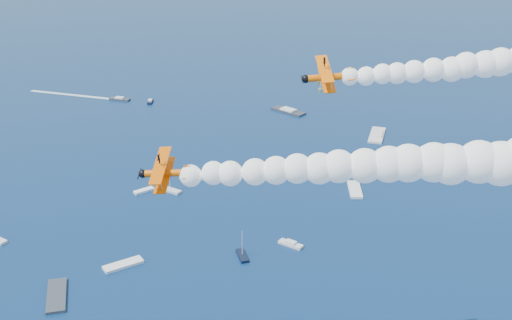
# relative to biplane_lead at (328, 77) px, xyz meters

# --- Properties ---
(biplane_lead) EXTENTS (9.89, 11.34, 7.52)m
(biplane_lead) POSITION_rel_biplane_lead_xyz_m (0.00, 0.00, 0.00)
(biplane_lead) COLOR #FF6805
(biplane_trail) EXTENTS (7.65, 8.97, 6.59)m
(biplane_trail) POSITION_rel_biplane_lead_xyz_m (-16.99, -27.62, -5.07)
(biplane_trail) COLOR #ED5C04
(smoke_trail_trail) EXTENTS (67.40, 20.23, 11.96)m
(smoke_trail_trail) POSITION_rel_biplane_lead_xyz_m (15.72, -24.13, -2.54)
(smoke_trail_trail) COLOR white
(spectator_boats) EXTENTS (222.08, 156.19, 0.70)m
(spectator_boats) POSITION_rel_biplane_lead_xyz_m (-7.82, 76.60, -58.65)
(spectator_boats) COLOR white
(spectator_boats) RESTS_ON ground
(boat_wakes) EXTENTS (230.73, 187.11, 0.04)m
(boat_wakes) POSITION_rel_biplane_lead_xyz_m (-27.70, 78.46, -58.97)
(boat_wakes) COLOR white
(boat_wakes) RESTS_ON ground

